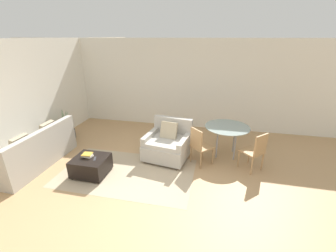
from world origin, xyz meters
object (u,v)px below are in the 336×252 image
(couch, at_px, (35,153))
(dining_table, at_px, (227,130))
(potted_plant, at_px, (68,131))
(ottoman, at_px, (91,165))
(book_stack, at_px, (87,155))
(armchair, at_px, (168,144))
(tv_remote_primary, at_px, (95,159))
(dining_chair_near_right, at_px, (256,150))
(dining_chair_near_left, at_px, (199,144))

(couch, xyz_separation_m, dining_table, (4.28, 1.44, 0.37))
(couch, bearing_deg, potted_plant, 97.19)
(couch, distance_m, potted_plant, 1.48)
(ottoman, relative_size, book_stack, 2.82)
(dining_table, bearing_deg, ottoman, -151.75)
(armchair, height_order, potted_plant, potted_plant)
(ottoman, relative_size, tv_remote_primary, 4.08)
(tv_remote_primary, height_order, dining_table, dining_table)
(ottoman, bearing_deg, dining_chair_near_right, 14.92)
(ottoman, xyz_separation_m, dining_chair_near_right, (3.43, 0.91, 0.30))
(book_stack, height_order, dining_chair_near_right, dining_chair_near_right)
(armchair, distance_m, dining_chair_near_left, 0.80)
(book_stack, bearing_deg, dining_table, 27.16)
(ottoman, bearing_deg, dining_chair_near_left, 22.36)
(ottoman, xyz_separation_m, dining_chair_near_left, (2.22, 0.91, 0.30))
(ottoman, bearing_deg, book_stack, 158.62)
(potted_plant, height_order, dining_chair_near_left, potted_plant)
(dining_table, distance_m, dining_chair_near_right, 0.87)
(book_stack, bearing_deg, potted_plant, 135.89)
(dining_chair_near_right, bearing_deg, dining_chair_near_left, 180.00)
(dining_chair_near_right, bearing_deg, armchair, 175.29)
(ottoman, xyz_separation_m, dining_table, (2.82, 1.52, 0.45))
(couch, relative_size, potted_plant, 2.18)
(dining_table, bearing_deg, armchair, -162.20)
(potted_plant, relative_size, dining_chair_near_left, 1.05)
(couch, relative_size, dining_table, 1.91)
(armchair, bearing_deg, couch, -161.07)
(dining_chair_near_right, bearing_deg, dining_table, 135.00)
(book_stack, bearing_deg, dining_chair_near_right, 14.15)
(tv_remote_primary, xyz_separation_m, potted_plant, (-1.76, 1.56, -0.19))
(armchair, height_order, dining_table, armchair)
(ottoman, relative_size, dining_chair_near_left, 0.78)
(tv_remote_primary, relative_size, dining_chair_near_left, 0.19)
(ottoman, distance_m, tv_remote_primary, 0.22)
(tv_remote_primary, bearing_deg, ottoman, 172.24)
(ottoman, distance_m, dining_chair_near_left, 2.42)
(book_stack, relative_size, tv_remote_primary, 1.44)
(armchair, xyz_separation_m, tv_remote_primary, (-1.33, -1.09, 0.05))
(tv_remote_primary, distance_m, potted_plant, 2.36)
(dining_chair_near_left, bearing_deg, potted_plant, 170.72)
(ottoman, height_order, dining_chair_near_left, dining_chair_near_left)
(armchair, relative_size, tv_remote_primary, 6.53)
(ottoman, bearing_deg, tv_remote_primary, -7.76)
(tv_remote_primary, distance_m, dining_chair_near_left, 2.30)
(couch, xyz_separation_m, ottoman, (1.45, -0.08, -0.08))
(dining_chair_near_left, relative_size, dining_chair_near_right, 1.00)
(armchair, distance_m, book_stack, 1.85)
(armchair, xyz_separation_m, potted_plant, (-3.09, 0.47, -0.14))
(ottoman, distance_m, book_stack, 0.23)
(dining_chair_near_left, bearing_deg, dining_table, 45.00)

